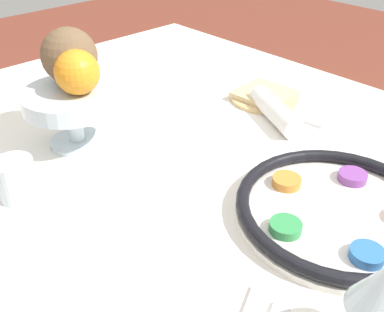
% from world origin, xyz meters
% --- Properties ---
extents(seder_plate, '(0.30, 0.30, 0.03)m').
position_xyz_m(seder_plate, '(-0.16, -0.01, 0.77)').
color(seder_plate, silver).
rests_on(seder_plate, dining_table).
extents(fruit_stand, '(0.18, 0.18, 0.11)m').
position_xyz_m(fruit_stand, '(0.30, 0.15, 0.84)').
color(fruit_stand, silver).
rests_on(fruit_stand, dining_table).
extents(orange_fruit, '(0.08, 0.08, 0.08)m').
position_xyz_m(orange_fruit, '(0.27, 0.15, 0.91)').
color(orange_fruit, orange).
rests_on(orange_fruit, fruit_stand).
extents(coconut, '(0.10, 0.10, 0.10)m').
position_xyz_m(coconut, '(0.33, 0.13, 0.92)').
color(coconut, brown).
rests_on(coconut, fruit_stand).
extents(bread_plate, '(0.15, 0.15, 0.02)m').
position_xyz_m(bread_plate, '(0.18, -0.25, 0.77)').
color(bread_plate, tan).
rests_on(bread_plate, dining_table).
extents(napkin_roll, '(0.17, 0.11, 0.04)m').
position_xyz_m(napkin_roll, '(0.10, -0.19, 0.78)').
color(napkin_roll, white).
rests_on(napkin_roll, dining_table).
extents(cup_mid, '(0.06, 0.06, 0.07)m').
position_xyz_m(cup_mid, '(0.22, 0.31, 0.79)').
color(cup_mid, silver).
rests_on(cup_mid, dining_table).
extents(spoon, '(0.15, 0.03, 0.01)m').
position_xyz_m(spoon, '(0.09, -0.23, 0.76)').
color(spoon, silver).
rests_on(spoon, dining_table).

